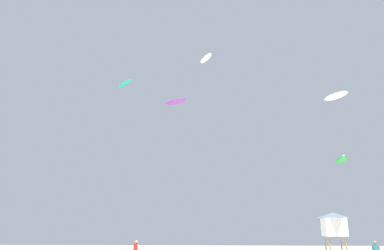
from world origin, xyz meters
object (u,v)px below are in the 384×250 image
object	(u,v)px
kite_aloft_4	(341,160)
kite_aloft_1	(206,58)
kite_aloft_0	(124,84)
lifeguard_tower	(334,224)
kite_aloft_2	(336,96)
person_midground	(136,250)
kite_aloft_3	(176,102)

from	to	relation	value
kite_aloft_4	kite_aloft_1	bearing A→B (deg)	-166.90
kite_aloft_0	kite_aloft_4	xyz separation A→B (m)	(29.34, -0.24, -11.72)
lifeguard_tower	kite_aloft_2	bearing A→B (deg)	64.74
person_midground	kite_aloft_1	world-z (taller)	kite_aloft_1
lifeguard_tower	kite_aloft_3	world-z (taller)	kite_aloft_3
kite_aloft_2	kite_aloft_4	size ratio (longest dim) A/B	0.80
kite_aloft_2	kite_aloft_3	bearing A→B (deg)	176.70
kite_aloft_3	kite_aloft_0	bearing A→B (deg)	179.36
kite_aloft_1	kite_aloft_2	distance (m)	18.02
person_midground	lifeguard_tower	xyz separation A→B (m)	(17.23, 9.11, 2.07)
person_midground	kite_aloft_0	distance (m)	30.91
lifeguard_tower	kite_aloft_3	bearing A→B (deg)	146.63
lifeguard_tower	kite_aloft_0	size ratio (longest dim) A/B	1.19
kite_aloft_3	person_midground	bearing A→B (deg)	-90.71
person_midground	kite_aloft_1	xyz separation A→B (m)	(4.78, 16.11, 23.56)
kite_aloft_0	kite_aloft_2	bearing A→B (deg)	-2.62
person_midground	kite_aloft_2	distance (m)	34.58
kite_aloft_1	person_midground	bearing A→B (deg)	-106.54
kite_aloft_0	kite_aloft_2	world-z (taller)	kite_aloft_0
kite_aloft_2	kite_aloft_4	world-z (taller)	kite_aloft_2
kite_aloft_0	lifeguard_tower	bearing A→B (deg)	-24.70
lifeguard_tower	kite_aloft_1	distance (m)	25.80
kite_aloft_3	kite_aloft_4	bearing A→B (deg)	-0.41
kite_aloft_1	kite_aloft_4	distance (m)	22.13
person_midground	lifeguard_tower	distance (m)	19.60
kite_aloft_3	kite_aloft_2	bearing A→B (deg)	-3.30
person_midground	kite_aloft_4	size ratio (longest dim) A/B	0.36
kite_aloft_0	kite_aloft_3	distance (m)	8.10
kite_aloft_3	kite_aloft_4	xyz separation A→B (m)	(21.83, -0.16, -8.68)
kite_aloft_4	lifeguard_tower	bearing A→B (deg)	-113.77
lifeguard_tower	kite_aloft_3	size ratio (longest dim) A/B	1.16
kite_aloft_1	kite_aloft_2	world-z (taller)	kite_aloft_1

